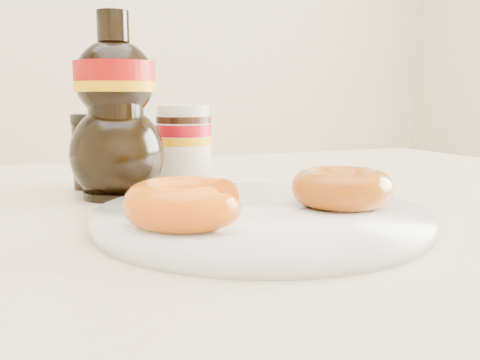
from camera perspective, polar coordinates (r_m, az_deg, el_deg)
name	(u,v)px	position (r m, az deg, el deg)	size (l,w,h in m)	color
dining_table	(157,281)	(0.61, -8.88, -10.55)	(1.40, 0.90, 0.75)	beige
plate	(261,216)	(0.50, 2.23, -3.88)	(0.31, 0.31, 0.02)	white
donut_bitten	(185,203)	(0.43, -5.85, -2.43)	(0.10, 0.10, 0.03)	#F05E0D
donut_whole	(342,187)	(0.52, 10.81, -0.79)	(0.10, 0.10, 0.03)	#8D3309
nutella_jar	(184,141)	(0.74, -6.01, 4.14)	(0.08, 0.08, 0.11)	white
syrup_bottle	(116,106)	(0.64, -13.10, 7.66)	(0.11, 0.09, 0.21)	black
dark_jar	(96,152)	(0.72, -15.15, 2.90)	(0.06, 0.06, 0.10)	black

